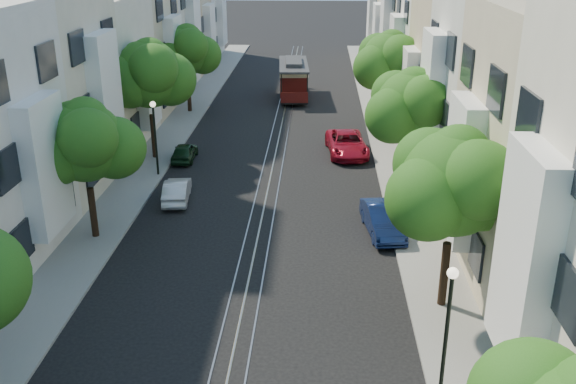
# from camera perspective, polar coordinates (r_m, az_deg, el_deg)

# --- Properties ---
(ground) EXTENTS (200.00, 200.00, 0.00)m
(ground) POSITION_cam_1_polar(r_m,az_deg,el_deg) (41.38, -0.97, 4.17)
(ground) COLOR black
(ground) RESTS_ON ground
(sidewalk_east) EXTENTS (2.50, 80.00, 0.12)m
(sidewalk_east) POSITION_cam_1_polar(r_m,az_deg,el_deg) (41.54, 9.09, 4.05)
(sidewalk_east) COLOR gray
(sidewalk_east) RESTS_ON ground
(sidewalk_west) EXTENTS (2.50, 80.00, 0.12)m
(sidewalk_west) POSITION_cam_1_polar(r_m,az_deg,el_deg) (42.44, -10.81, 4.32)
(sidewalk_west) COLOR gray
(sidewalk_west) RESTS_ON ground
(rail_left) EXTENTS (0.06, 80.00, 0.02)m
(rail_left) POSITION_cam_1_polar(r_m,az_deg,el_deg) (41.41, -1.73, 4.19)
(rail_left) COLOR gray
(rail_left) RESTS_ON ground
(rail_slot) EXTENTS (0.06, 80.00, 0.02)m
(rail_slot) POSITION_cam_1_polar(r_m,az_deg,el_deg) (41.37, -0.97, 4.18)
(rail_slot) COLOR gray
(rail_slot) RESTS_ON ground
(rail_right) EXTENTS (0.06, 80.00, 0.02)m
(rail_right) POSITION_cam_1_polar(r_m,az_deg,el_deg) (41.34, -0.21, 4.17)
(rail_right) COLOR gray
(rail_right) RESTS_ON ground
(lane_line) EXTENTS (0.08, 80.00, 0.01)m
(lane_line) POSITION_cam_1_polar(r_m,az_deg,el_deg) (41.38, -0.97, 4.17)
(lane_line) COLOR tan
(lane_line) RESTS_ON ground
(townhouses_east) EXTENTS (7.75, 72.00, 12.00)m
(townhouses_east) POSITION_cam_1_polar(r_m,az_deg,el_deg) (41.00, 16.07, 10.64)
(townhouses_east) COLOR beige
(townhouses_east) RESTS_ON ground
(townhouses_west) EXTENTS (7.75, 72.00, 11.76)m
(townhouses_west) POSITION_cam_1_polar(r_m,az_deg,el_deg) (42.51, -17.50, 10.72)
(townhouses_west) COLOR silver
(townhouses_west) RESTS_ON ground
(tree_e_b) EXTENTS (4.93, 4.08, 6.68)m
(tree_e_b) POSITION_cam_1_polar(r_m,az_deg,el_deg) (22.26, 14.65, 0.57)
(tree_e_b) COLOR black
(tree_e_b) RESTS_ON ground
(tree_e_c) EXTENTS (4.84, 3.99, 6.52)m
(tree_e_c) POSITION_cam_1_polar(r_m,az_deg,el_deg) (32.64, 10.97, 7.34)
(tree_e_c) COLOR black
(tree_e_c) RESTS_ON ground
(tree_e_d) EXTENTS (5.01, 4.16, 6.85)m
(tree_e_d) POSITION_cam_1_polar(r_m,az_deg,el_deg) (43.26, 9.09, 11.33)
(tree_e_d) COLOR black
(tree_e_d) RESTS_ON ground
(tree_w_b) EXTENTS (4.72, 3.87, 6.27)m
(tree_w_b) POSITION_cam_1_polar(r_m,az_deg,el_deg) (28.33, -17.53, 4.09)
(tree_w_b) COLOR black
(tree_w_b) RESTS_ON ground
(tree_w_c) EXTENTS (5.13, 4.28, 7.09)m
(tree_w_c) POSITION_cam_1_polar(r_m,az_deg,el_deg) (38.34, -12.20, 10.10)
(tree_w_c) COLOR black
(tree_w_c) RESTS_ON ground
(tree_w_d) EXTENTS (4.84, 3.99, 6.52)m
(tree_w_d) POSITION_cam_1_polar(r_m,az_deg,el_deg) (48.97, -8.94, 12.22)
(tree_w_d) COLOR black
(tree_w_d) RESTS_ON ground
(lamp_east) EXTENTS (0.32, 0.32, 4.16)m
(lamp_east) POSITION_cam_1_polar(r_m,az_deg,el_deg) (18.52, 14.07, -10.46)
(lamp_east) COLOR black
(lamp_east) RESTS_ON ground
(lamp_west) EXTENTS (0.32, 0.32, 4.16)m
(lamp_west) POSITION_cam_1_polar(r_m,az_deg,el_deg) (35.85, -11.78, 5.66)
(lamp_west) COLOR black
(lamp_west) RESTS_ON ground
(cable_car) EXTENTS (2.77, 7.53, 2.84)m
(cable_car) POSITION_cam_1_polar(r_m,az_deg,el_deg) (53.90, 0.49, 10.18)
(cable_car) COLOR black
(cable_car) RESTS_ON ground
(parked_car_e_mid) EXTENTS (1.92, 4.13, 1.31)m
(parked_car_e_mid) POSITION_cam_1_polar(r_m,az_deg,el_deg) (29.18, 8.42, -2.46)
(parked_car_e_mid) COLOR #0C1940
(parked_car_e_mid) RESTS_ON ground
(parked_car_e_far) EXTENTS (2.75, 5.12, 1.37)m
(parked_car_e_far) POSITION_cam_1_polar(r_m,az_deg,el_deg) (39.61, 5.26, 4.30)
(parked_car_e_far) COLOR maroon
(parked_car_e_far) RESTS_ON ground
(parked_car_w_mid) EXTENTS (1.54, 3.50, 1.12)m
(parked_car_w_mid) POSITION_cam_1_polar(r_m,az_deg,el_deg) (32.92, -9.85, 0.14)
(parked_car_w_mid) COLOR silver
(parked_car_w_mid) RESTS_ON ground
(parked_car_w_far) EXTENTS (1.29, 3.14, 1.06)m
(parked_car_w_far) POSITION_cam_1_polar(r_m,az_deg,el_deg) (38.91, -9.19, 3.55)
(parked_car_w_far) COLOR black
(parked_car_w_far) RESTS_ON ground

